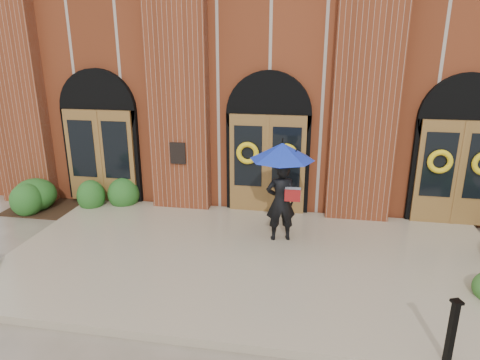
# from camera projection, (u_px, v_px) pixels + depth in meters

# --- Properties ---
(ground) EXTENTS (90.00, 90.00, 0.00)m
(ground) POSITION_uv_depth(u_px,v_px,m) (250.00, 267.00, 8.62)
(ground) COLOR gray
(ground) RESTS_ON ground
(landing) EXTENTS (10.00, 5.30, 0.15)m
(landing) POSITION_uv_depth(u_px,v_px,m) (251.00, 260.00, 8.74)
(landing) COLOR gray
(landing) RESTS_ON ground
(church_building) EXTENTS (16.20, 12.53, 7.00)m
(church_building) POSITION_uv_depth(u_px,v_px,m) (287.00, 66.00, 15.77)
(church_building) COLOR maroon
(church_building) RESTS_ON ground
(man_with_umbrella) EXTENTS (1.68, 1.68, 2.18)m
(man_with_umbrella) POSITION_uv_depth(u_px,v_px,m) (282.00, 173.00, 9.05)
(man_with_umbrella) COLOR black
(man_with_umbrella) RESTS_ON landing
(metal_post) EXTENTS (0.17, 0.17, 0.97)m
(metal_post) POSITION_uv_depth(u_px,v_px,m) (452.00, 331.00, 5.70)
(metal_post) COLOR black
(metal_post) RESTS_ON landing
(hedge_wall_left) EXTENTS (3.13, 1.25, 0.80)m
(hedge_wall_left) POSITION_uv_depth(u_px,v_px,m) (71.00, 196.00, 11.43)
(hedge_wall_left) COLOR #22531B
(hedge_wall_left) RESTS_ON ground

